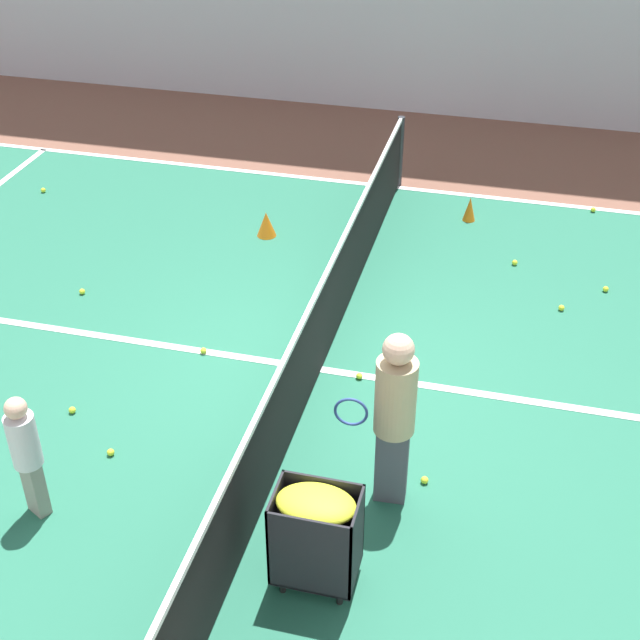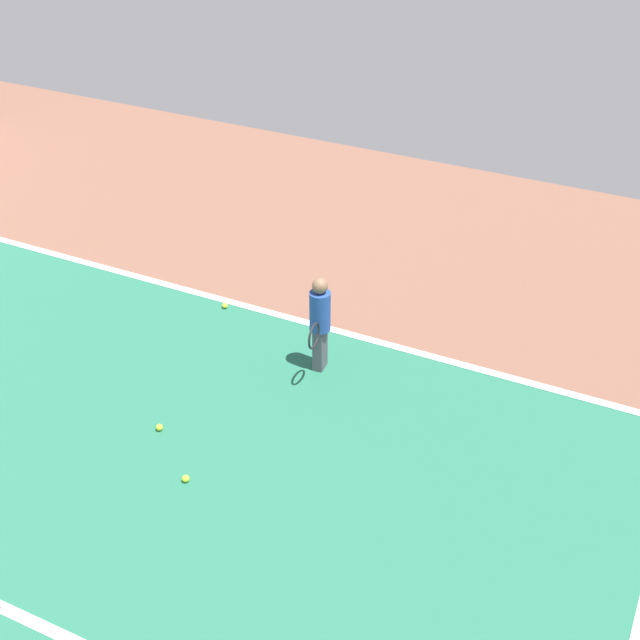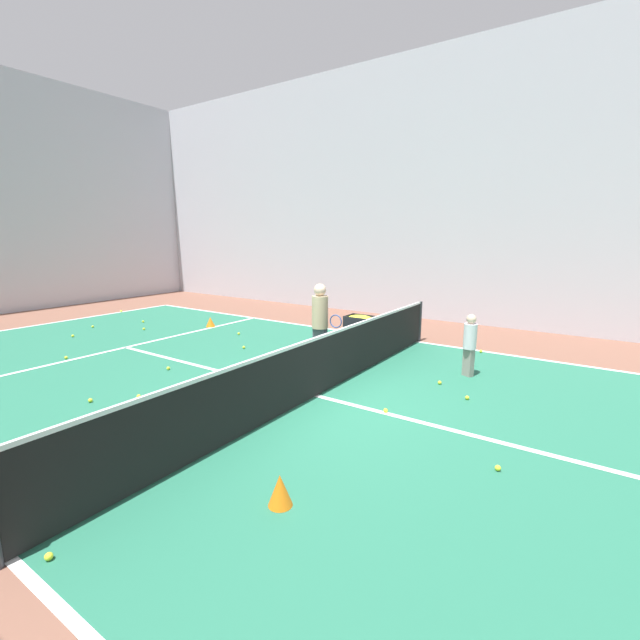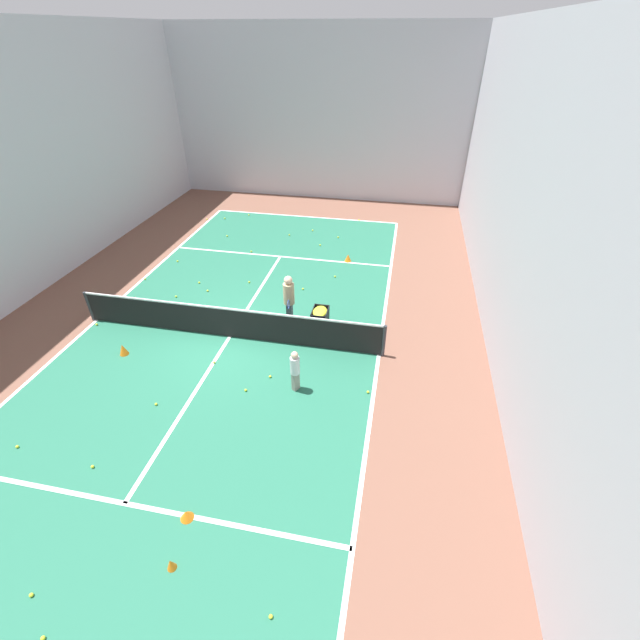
{
  "view_description": "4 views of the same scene",
  "coord_description": "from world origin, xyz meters",
  "px_view_note": "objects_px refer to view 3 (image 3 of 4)",
  "views": [
    {
      "loc": [
        7.16,
        1.82,
        5.56
      ],
      "look_at": [
        0.0,
        0.0,
        0.62
      ],
      "focal_mm": 50.0,
      "sensor_mm": 36.0,
      "label": 1
    },
    {
      "loc": [
        -4.25,
        -2.65,
        5.63
      ],
      "look_at": [
        -0.88,
        -9.54,
        0.6
      ],
      "focal_mm": 50.0,
      "sensor_mm": 36.0,
      "label": 2
    },
    {
      "loc": [
        -5.63,
        -3.9,
        2.69
      ],
      "look_at": [
        1.62,
        1.03,
        0.93
      ],
      "focal_mm": 24.0,
      "sensor_mm": 36.0,
      "label": 3
    },
    {
      "loc": [
        4.73,
        -9.69,
        7.71
      ],
      "look_at": [
        2.66,
        0.65,
        0.54
      ],
      "focal_mm": 24.0,
      "sensor_mm": 36.0,
      "label": 4
    }
  ],
  "objects_px": {
    "ball_cart": "(360,327)",
    "training_cone_0": "(280,490)",
    "coach_at_net": "(320,318)",
    "tennis_net": "(317,366)",
    "child_midcourt": "(470,341)"
  },
  "relations": [
    {
      "from": "ball_cart",
      "to": "training_cone_0",
      "type": "xyz_separation_m",
      "value": [
        -5.32,
        -2.04,
        -0.47
      ]
    },
    {
      "from": "coach_at_net",
      "to": "ball_cart",
      "type": "bearing_deg",
      "value": 66.25
    },
    {
      "from": "tennis_net",
      "to": "training_cone_0",
      "type": "distance_m",
      "value": 3.02
    },
    {
      "from": "coach_at_net",
      "to": "ball_cart",
      "type": "relative_size",
      "value": 1.86
    },
    {
      "from": "tennis_net",
      "to": "coach_at_net",
      "type": "distance_m",
      "value": 1.97
    },
    {
      "from": "child_midcourt",
      "to": "training_cone_0",
      "type": "relative_size",
      "value": 3.63
    },
    {
      "from": "coach_at_net",
      "to": "child_midcourt",
      "type": "xyz_separation_m",
      "value": [
        0.9,
        -2.85,
        -0.28
      ]
    },
    {
      "from": "tennis_net",
      "to": "ball_cart",
      "type": "distance_m",
      "value": 2.74
    },
    {
      "from": "ball_cart",
      "to": "training_cone_0",
      "type": "distance_m",
      "value": 5.71
    },
    {
      "from": "coach_at_net",
      "to": "training_cone_0",
      "type": "bearing_deg",
      "value": -63.98
    },
    {
      "from": "ball_cart",
      "to": "training_cone_0",
      "type": "height_order",
      "value": "ball_cart"
    },
    {
      "from": "tennis_net",
      "to": "child_midcourt",
      "type": "height_order",
      "value": "child_midcourt"
    },
    {
      "from": "ball_cart",
      "to": "coach_at_net",
      "type": "bearing_deg",
      "value": 159.75
    },
    {
      "from": "coach_at_net",
      "to": "child_midcourt",
      "type": "height_order",
      "value": "coach_at_net"
    },
    {
      "from": "tennis_net",
      "to": "ball_cart",
      "type": "xyz_separation_m",
      "value": [
        2.66,
        0.65,
        0.1
      ]
    }
  ]
}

